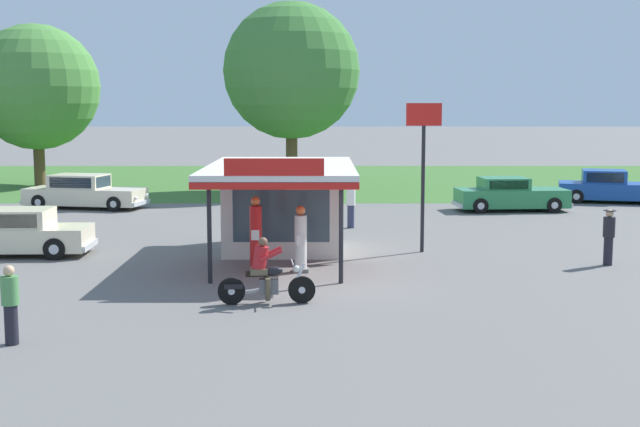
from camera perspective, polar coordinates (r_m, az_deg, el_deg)
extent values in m
plane|color=slate|center=(22.19, 1.06, -4.75)|extent=(300.00, 300.00, 0.00)
cube|color=#3D6B2D|center=(51.90, 0.54, 2.23)|extent=(120.00, 24.00, 0.01)
cube|color=silver|center=(27.25, -2.29, 0.37)|extent=(3.61, 3.63, 2.68)
cube|color=#384C56|center=(25.47, -2.46, 0.00)|extent=(2.89, 0.05, 1.72)
cube|color=silver|center=(25.36, -2.47, 3.08)|extent=(4.31, 7.64, 0.16)
cube|color=red|center=(25.37, -2.47, 2.67)|extent=(4.31, 7.64, 0.18)
cube|color=red|center=(21.56, -2.93, 3.11)|extent=(2.53, 0.08, 0.44)
cylinder|color=black|center=(22.10, 1.57, -1.27)|extent=(0.12, 0.12, 2.68)
cylinder|color=black|center=(22.28, -7.24, -1.26)|extent=(0.12, 0.12, 2.68)
cube|color=slate|center=(23.88, -4.14, -3.78)|extent=(0.44, 0.44, 0.10)
cylinder|color=red|center=(23.72, -4.16, -1.59)|extent=(0.34, 0.34, 1.74)
cube|color=white|center=(23.53, -4.19, -1.45)|extent=(0.22, 0.02, 0.28)
sphere|color=orange|center=(23.58, -4.18, 0.84)|extent=(0.26, 0.26, 0.26)
cube|color=slate|center=(23.82, -1.15, -3.79)|extent=(0.44, 0.44, 0.10)
cylinder|color=silver|center=(23.68, -1.15, -1.91)|extent=(0.34, 0.34, 1.48)
cube|color=white|center=(23.49, -1.16, -1.80)|extent=(0.22, 0.02, 0.28)
sphere|color=orange|center=(23.55, -1.16, 0.21)|extent=(0.26, 0.26, 0.26)
cylinder|color=black|center=(20.09, -1.08, -5.11)|extent=(0.65, 0.16, 0.64)
cylinder|color=silver|center=(20.09, -1.08, -5.11)|extent=(0.17, 0.13, 0.16)
cylinder|color=black|center=(20.05, -5.78, -5.17)|extent=(0.65, 0.16, 0.64)
cylinder|color=silver|center=(20.05, -5.78, -5.17)|extent=(0.17, 0.13, 0.16)
ellipsoid|color=black|center=(19.96, -3.15, -3.85)|extent=(0.58, 0.29, 0.24)
cube|color=#59595E|center=(20.03, -3.29, -4.86)|extent=(0.46, 0.28, 0.36)
cube|color=black|center=(19.96, -4.15, -4.03)|extent=(0.50, 0.30, 0.10)
cylinder|color=silver|center=(20.02, -1.36, -4.33)|extent=(0.37, 0.10, 0.71)
cylinder|color=silver|center=(19.94, -1.71, -3.27)|extent=(0.10, 0.70, 0.04)
sphere|color=silver|center=(19.98, -1.42, -3.71)|extent=(0.16, 0.16, 0.16)
cube|color=black|center=(20.02, -5.64, -4.83)|extent=(0.45, 0.22, 0.12)
cylinder|color=silver|center=(20.19, -4.43, -5.18)|extent=(0.71, 0.14, 0.18)
cube|color=brown|center=(19.95, -3.96, -3.86)|extent=(0.43, 0.38, 0.14)
cylinder|color=brown|center=(20.19, -3.38, -4.88)|extent=(0.14, 0.24, 0.56)
cylinder|color=brown|center=(19.88, -3.36, -5.07)|extent=(0.14, 0.24, 0.56)
cylinder|color=#B21E23|center=(19.89, -3.85, -2.97)|extent=(0.44, 0.36, 0.60)
sphere|color=brown|center=(19.83, -3.68, -1.90)|extent=(0.22, 0.22, 0.22)
cylinder|color=#B21E23|center=(20.08, -3.18, -2.63)|extent=(0.54, 0.14, 0.31)
cylinder|color=#B21E23|center=(19.69, -3.14, -2.83)|extent=(0.54, 0.14, 0.31)
cube|color=beige|center=(28.04, -20.12, -1.54)|extent=(5.16, 1.97, 0.71)
cube|color=beige|center=(27.86, -19.57, -0.27)|extent=(2.22, 1.67, 0.55)
cube|color=#283847|center=(27.12, -20.08, -0.49)|extent=(1.85, 0.09, 0.42)
cube|color=#283847|center=(28.60, -19.09, -0.06)|extent=(1.85, 0.09, 0.42)
cube|color=silver|center=(27.37, -14.96, -2.04)|extent=(0.17, 1.73, 0.18)
cylinder|color=black|center=(26.77, -17.15, -2.27)|extent=(0.67, 0.22, 0.66)
cylinder|color=silver|center=(26.77, -17.15, -2.27)|extent=(0.30, 0.23, 0.30)
cylinder|color=black|center=(28.38, -16.24, -1.70)|extent=(0.67, 0.22, 0.66)
cylinder|color=silver|center=(28.38, -16.24, -1.70)|extent=(0.30, 0.23, 0.30)
cube|color=beige|center=(39.51, -15.24, 1.13)|extent=(5.50, 2.86, 0.72)
cube|color=beige|center=(39.57, -15.64, 2.09)|extent=(2.62, 2.07, 0.61)
cube|color=#283847|center=(39.06, -14.13, 2.08)|extent=(0.33, 1.43, 0.49)
cube|color=#283847|center=(40.28, -15.11, 2.20)|extent=(1.96, 0.42, 0.46)
cube|color=#283847|center=(38.86, -16.18, 1.98)|extent=(1.96, 0.42, 0.46)
cube|color=silver|center=(38.41, -11.70, 0.70)|extent=(0.47, 1.76, 0.18)
cube|color=silver|center=(40.79, -18.55, 0.86)|extent=(0.47, 1.76, 0.18)
sphere|color=white|center=(38.92, -11.35, 1.21)|extent=(0.18, 0.18, 0.18)
sphere|color=white|center=(37.83, -12.05, 1.02)|extent=(0.18, 0.18, 0.18)
cylinder|color=black|center=(39.55, -12.36, 0.92)|extent=(0.69, 0.33, 0.66)
cylinder|color=silver|center=(39.55, -12.36, 0.92)|extent=(0.33, 0.27, 0.30)
cylinder|color=black|center=(37.97, -13.42, 0.63)|extent=(0.69, 0.33, 0.66)
cylinder|color=silver|center=(37.97, -13.42, 0.63)|extent=(0.33, 0.27, 0.30)
cylinder|color=black|center=(41.12, -16.90, 1.01)|extent=(0.69, 0.33, 0.66)
cylinder|color=silver|center=(41.12, -16.90, 1.01)|extent=(0.33, 0.27, 0.30)
cylinder|color=black|center=(39.61, -18.10, 0.73)|extent=(0.69, 0.33, 0.66)
cylinder|color=silver|center=(39.61, -18.10, 0.73)|extent=(0.33, 0.27, 0.30)
cube|color=#2D844C|center=(38.14, 12.81, 1.03)|extent=(4.84, 2.21, 0.77)
cube|color=#2D844C|center=(37.97, 12.30, 1.99)|extent=(2.11, 1.78, 0.50)
cube|color=#283847|center=(38.26, 13.70, 1.98)|extent=(0.15, 1.45, 0.40)
cube|color=#283847|center=(38.74, 11.97, 2.10)|extent=(1.69, 0.16, 0.38)
cube|color=#283847|center=(37.21, 12.65, 1.87)|extent=(1.69, 0.16, 0.38)
cube|color=silver|center=(38.93, 16.16, 0.65)|extent=(0.25, 1.77, 0.18)
cube|color=silver|center=(37.55, 9.31, 0.61)|extent=(0.25, 1.77, 0.18)
sphere|color=white|center=(39.46, 15.89, 1.20)|extent=(0.18, 0.18, 0.18)
sphere|color=white|center=(38.35, 16.49, 1.00)|extent=(0.18, 0.18, 0.18)
cylinder|color=black|center=(39.48, 14.65, 0.84)|extent=(0.67, 0.25, 0.66)
cylinder|color=silver|center=(39.48, 14.65, 0.84)|extent=(0.31, 0.24, 0.30)
cylinder|color=black|center=(37.85, 15.50, 0.54)|extent=(0.67, 0.25, 0.66)
cylinder|color=silver|center=(37.85, 15.50, 0.54)|extent=(0.31, 0.24, 0.30)
cylinder|color=black|center=(38.57, 10.14, 0.81)|extent=(0.67, 0.25, 0.66)
cylinder|color=silver|center=(38.57, 10.14, 0.81)|extent=(0.31, 0.24, 0.30)
cylinder|color=black|center=(36.90, 10.81, 0.50)|extent=(0.67, 0.25, 0.66)
cylinder|color=silver|center=(36.90, 10.81, 0.50)|extent=(0.31, 0.24, 0.30)
cube|color=#19479E|center=(42.65, 19.09, 1.44)|extent=(5.23, 3.09, 0.75)
cube|color=#19479E|center=(42.55, 18.58, 2.36)|extent=(2.32, 2.13, 0.60)
cube|color=#283847|center=(42.63, 19.87, 2.32)|extent=(0.41, 1.47, 0.48)
cube|color=#283847|center=(43.39, 18.50, 2.46)|extent=(1.62, 0.44, 0.46)
cube|color=#283847|center=(41.72, 18.66, 2.27)|extent=(1.62, 0.44, 0.46)
cube|color=silver|center=(42.54, 15.75, 1.22)|extent=(0.57, 1.81, 0.18)
cylinder|color=black|center=(43.47, 16.80, 1.34)|extent=(0.69, 0.36, 0.66)
cylinder|color=silver|center=(43.47, 16.80, 1.34)|extent=(0.34, 0.29, 0.30)
cylinder|color=black|center=(41.66, 16.89, 1.09)|extent=(0.69, 0.36, 0.66)
cylinder|color=silver|center=(41.66, 16.89, 1.09)|extent=(0.34, 0.29, 0.30)
cylinder|color=black|center=(26.06, 18.83, -2.41)|extent=(0.26, 0.26, 0.82)
cylinder|color=black|center=(25.96, 18.89, -0.87)|extent=(0.34, 0.34, 0.58)
sphere|color=tan|center=(25.90, 18.93, 0.01)|extent=(0.22, 0.22, 0.22)
cylinder|color=black|center=(25.89, 18.93, 0.18)|extent=(0.36, 0.36, 0.02)
cylinder|color=#2D3351|center=(32.08, 2.22, -0.21)|extent=(0.26, 0.26, 0.86)
cylinder|color=white|center=(31.99, 2.23, 1.10)|extent=(0.34, 0.34, 0.61)
sphere|color=tan|center=(31.94, 2.23, 1.86)|extent=(0.23, 0.23, 0.23)
cylinder|color=beige|center=(31.94, 2.23, 2.00)|extent=(0.37, 0.37, 0.02)
cylinder|color=black|center=(17.74, -19.76, -6.98)|extent=(0.26, 0.26, 0.79)
cylinder|color=#4C8C4C|center=(17.59, -19.86, -4.84)|extent=(0.34, 0.34, 0.56)
sphere|color=tan|center=(17.52, -19.91, -3.60)|extent=(0.21, 0.21, 0.21)
cylinder|color=brown|center=(45.20, -1.75, 3.79)|extent=(0.61, 0.61, 3.67)
sphere|color=#427F38|center=(45.14, -1.77, 9.52)|extent=(7.14, 7.14, 7.14)
sphere|color=#427F38|center=(44.85, -1.70, 8.62)|extent=(4.52, 4.52, 4.52)
cylinder|color=brown|center=(51.11, -18.08, 3.42)|extent=(0.63, 0.63, 2.91)
sphere|color=#4C893D|center=(51.02, -18.26, 8.02)|extent=(7.05, 7.05, 7.05)
sphere|color=#4C893D|center=(50.64, -18.62, 7.21)|extent=(4.76, 4.76, 4.76)
cylinder|color=black|center=(26.90, 7.03, 1.61)|extent=(0.12, 0.12, 3.97)
cube|color=red|center=(26.77, 7.11, 6.58)|extent=(1.10, 0.08, 0.70)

